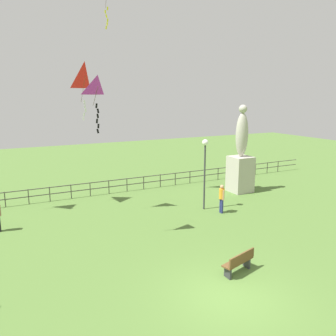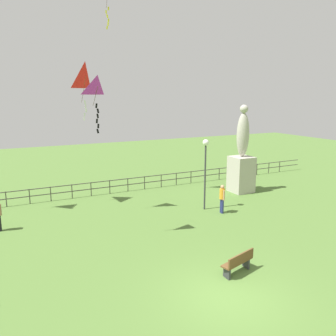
% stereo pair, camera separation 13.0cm
% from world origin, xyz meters
% --- Properties ---
extents(ground_plane, '(80.00, 80.00, 0.00)m').
position_xyz_m(ground_plane, '(0.00, 0.00, 0.00)').
color(ground_plane, '#517533').
extents(statue_monument, '(1.45, 1.45, 6.06)m').
position_xyz_m(statue_monument, '(8.63, 10.34, 2.12)').
color(statue_monument, '#B2AD9E').
rests_on(statue_monument, ground_plane).
extents(lamppost, '(0.36, 0.36, 4.19)m').
position_xyz_m(lamppost, '(4.24, 8.18, 3.07)').
color(lamppost, '#38383D').
rests_on(lamppost, ground_plane).
extents(park_bench, '(1.55, 0.80, 0.85)m').
position_xyz_m(park_bench, '(1.26, 1.14, 0.46)').
color(park_bench, brown).
rests_on(park_bench, ground_plane).
extents(person_2, '(0.31, 0.50, 1.67)m').
position_xyz_m(person_2, '(4.77, 7.16, 0.96)').
color(person_2, navy).
rests_on(person_2, ground_plane).
extents(kite_0, '(0.96, 0.99, 3.00)m').
position_xyz_m(kite_0, '(-2.05, 10.05, 7.55)').
color(kite_0, red).
extents(kite_4, '(0.94, 0.78, 2.44)m').
position_xyz_m(kite_4, '(-2.45, 6.33, 6.91)').
color(kite_4, '#B22DB2').
extents(waterfront_railing, '(36.02, 0.06, 0.95)m').
position_xyz_m(waterfront_railing, '(-0.36, 14.00, 0.62)').
color(waterfront_railing, '#4C4742').
rests_on(waterfront_railing, ground_plane).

